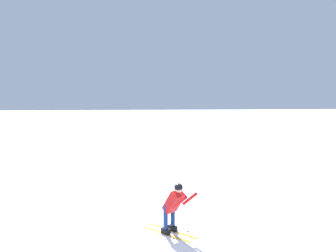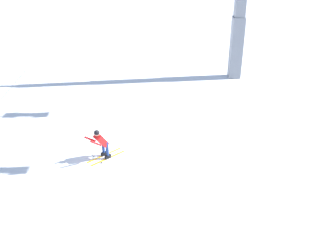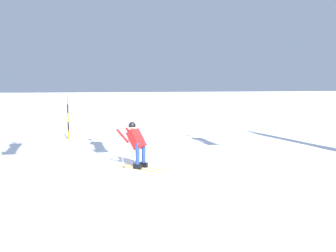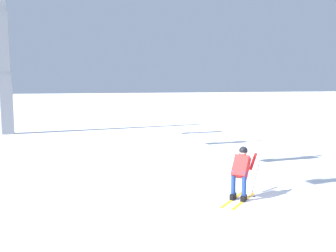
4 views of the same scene
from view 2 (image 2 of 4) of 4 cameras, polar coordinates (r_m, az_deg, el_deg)
ground_plane at (r=17.68m, az=-7.78°, el=-3.70°), size 260.00×260.00×0.00m
skier_carving_main at (r=16.77m, az=-10.09°, el=-2.35°), size 1.56×1.69×1.66m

